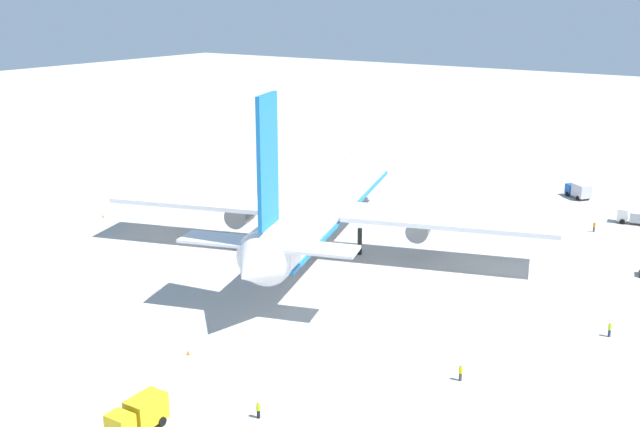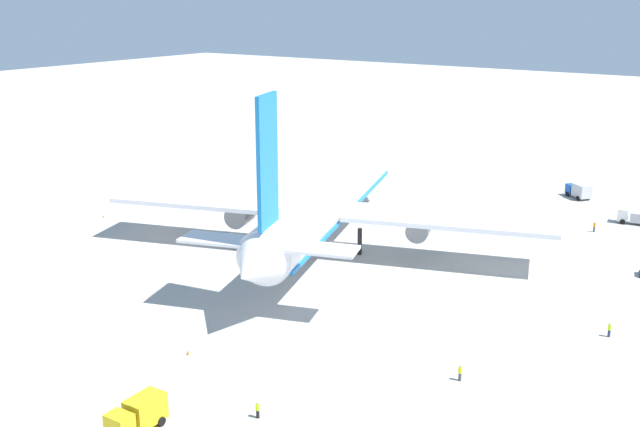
# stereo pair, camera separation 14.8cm
# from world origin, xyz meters

# --- Properties ---
(ground_plane) EXTENTS (600.00, 600.00, 0.00)m
(ground_plane) POSITION_xyz_m (0.00, 0.00, 0.00)
(ground_plane) COLOR #ADA8A0
(airliner) EXTENTS (70.48, 68.41, 27.22)m
(airliner) POSITION_xyz_m (-1.18, -0.34, 7.57)
(airliner) COLOR white
(airliner) RESTS_ON ground
(service_truck_1) EXTENTS (5.90, 2.71, 2.96)m
(service_truck_1) POSITION_xyz_m (-54.48, -15.12, 1.64)
(service_truck_1) COLOR yellow
(service_truck_1) RESTS_ON ground
(service_truck_2) EXTENTS (3.18, 5.78, 2.53)m
(service_truck_2) POSITION_xyz_m (39.36, -37.01, 1.32)
(service_truck_2) COLOR white
(service_truck_2) RESTS_ON ground
(service_truck_3) EXTENTS (5.29, 5.74, 2.93)m
(service_truck_3) POSITION_xyz_m (51.58, -24.05, 1.57)
(service_truck_3) COLOR #194CA5
(service_truck_3) RESTS_ON ground
(ground_worker_0) EXTENTS (0.56, 0.56, 1.65)m
(ground_worker_0) POSITION_xyz_m (-46.63, -22.70, 0.84)
(ground_worker_0) COLOR black
(ground_worker_0) RESTS_ON ground
(ground_worker_1) EXTENTS (0.52, 0.52, 1.75)m
(ground_worker_1) POSITION_xyz_m (-9.89, -45.35, 0.89)
(ground_worker_1) COLOR navy
(ground_worker_1) RESTS_ON ground
(ground_worker_4) EXTENTS (0.50, 0.50, 1.74)m
(ground_worker_4) POSITION_xyz_m (30.82, -32.65, 0.89)
(ground_worker_4) COLOR #3F3F47
(ground_worker_4) RESTS_ON ground
(ground_worker_5) EXTENTS (0.53, 0.53, 1.75)m
(ground_worker_5) POSITION_xyz_m (-29.31, -35.39, 0.89)
(ground_worker_5) COLOR #3F3F47
(ground_worker_5) RESTS_ON ground
(traffic_cone_0) EXTENTS (0.36, 0.36, 0.55)m
(traffic_cone_0) POSITION_xyz_m (31.97, 37.76, 0.28)
(traffic_cone_0) COLOR orange
(traffic_cone_0) RESTS_ON ground
(traffic_cone_2) EXTENTS (0.36, 0.36, 0.55)m
(traffic_cone_2) POSITION_xyz_m (-9.58, 42.15, 0.28)
(traffic_cone_2) COLOR orange
(traffic_cone_2) RESTS_ON ground
(traffic_cone_3) EXTENTS (0.36, 0.36, 0.55)m
(traffic_cone_3) POSITION_xyz_m (34.22, -22.64, 0.28)
(traffic_cone_3) COLOR orange
(traffic_cone_3) RESTS_ON ground
(traffic_cone_4) EXTENTS (0.36, 0.36, 0.55)m
(traffic_cone_4) POSITION_xyz_m (-40.73, -8.12, 0.28)
(traffic_cone_4) COLOR orange
(traffic_cone_4) RESTS_ON ground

